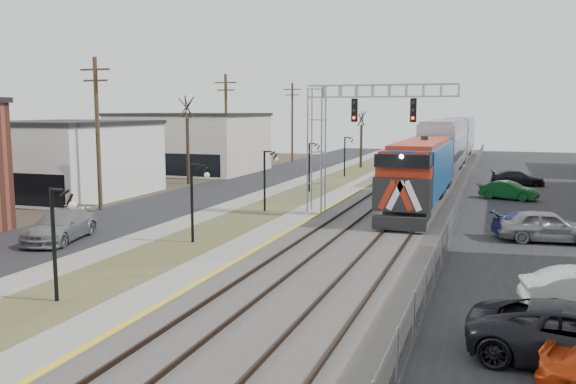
% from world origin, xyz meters
% --- Properties ---
extents(street_west, '(7.00, 120.00, 0.04)m').
position_xyz_m(street_west, '(-11.50, 35.00, 0.02)').
color(street_west, black).
rests_on(street_west, ground).
extents(sidewalk, '(2.00, 120.00, 0.08)m').
position_xyz_m(sidewalk, '(-7.00, 35.00, 0.04)').
color(sidewalk, gray).
rests_on(sidewalk, ground).
extents(grass_median, '(4.00, 120.00, 0.06)m').
position_xyz_m(grass_median, '(-4.00, 35.00, 0.03)').
color(grass_median, '#464E29').
rests_on(grass_median, ground).
extents(platform, '(2.00, 120.00, 0.24)m').
position_xyz_m(platform, '(-1.00, 35.00, 0.12)').
color(platform, gray).
rests_on(platform, ground).
extents(ballast_bed, '(8.00, 120.00, 0.20)m').
position_xyz_m(ballast_bed, '(4.00, 35.00, 0.10)').
color(ballast_bed, '#595651').
rests_on(ballast_bed, ground).
extents(platform_edge, '(0.24, 120.00, 0.01)m').
position_xyz_m(platform_edge, '(-0.12, 35.00, 0.24)').
color(platform_edge, gold).
rests_on(platform_edge, platform).
extents(track_near, '(1.58, 120.00, 0.15)m').
position_xyz_m(track_near, '(2.00, 35.00, 0.28)').
color(track_near, '#2D2119').
rests_on(track_near, ballast_bed).
extents(track_far, '(1.58, 120.00, 0.15)m').
position_xyz_m(track_far, '(5.50, 35.00, 0.28)').
color(track_far, '#2D2119').
rests_on(track_far, ballast_bed).
extents(train, '(3.00, 63.05, 5.33)m').
position_xyz_m(train, '(5.50, 55.93, 2.88)').
color(train, '#13519E').
rests_on(train, ground).
extents(signal_gantry, '(9.00, 1.07, 8.15)m').
position_xyz_m(signal_gantry, '(1.22, 27.99, 5.59)').
color(signal_gantry, gray).
rests_on(signal_gantry, ground).
extents(lampposts, '(0.14, 62.14, 4.00)m').
position_xyz_m(lampposts, '(-4.00, 18.29, 2.00)').
color(lampposts, black).
rests_on(lampposts, ground).
extents(utility_poles, '(0.28, 80.28, 10.00)m').
position_xyz_m(utility_poles, '(-14.50, 25.00, 5.00)').
color(utility_poles, '#4C3823').
rests_on(utility_poles, ground).
extents(fence, '(0.04, 120.00, 1.60)m').
position_xyz_m(fence, '(8.20, 35.00, 0.80)').
color(fence, gray).
rests_on(fence, ground).
extents(buildings_west, '(14.00, 67.00, 7.00)m').
position_xyz_m(buildings_west, '(-21.00, 24.21, 3.01)').
color(buildings_west, beige).
rests_on(buildings_west, ground).
extents(bare_trees, '(12.30, 42.30, 5.95)m').
position_xyz_m(bare_trees, '(-12.66, 38.91, 2.70)').
color(bare_trees, '#382D23').
rests_on(bare_trees, ground).
extents(car_lot_d, '(5.07, 3.45, 1.36)m').
position_xyz_m(car_lot_d, '(12.42, 24.85, 0.68)').
color(car_lot_d, '#16174F').
rests_on(car_lot_d, ground).
extents(car_lot_e, '(4.90, 2.36, 1.61)m').
position_xyz_m(car_lot_e, '(12.77, 23.85, 0.81)').
color(car_lot_e, slate).
rests_on(car_lot_e, ground).
extents(car_lot_f, '(4.32, 2.53, 1.35)m').
position_xyz_m(car_lot_f, '(11.19, 38.83, 0.67)').
color(car_lot_f, '#0E491C').
rests_on(car_lot_f, ground).
extents(car_street_b, '(3.20, 5.57, 1.52)m').
position_xyz_m(car_street_b, '(-10.55, 16.25, 0.76)').
color(car_street_b, gray).
rests_on(car_street_b, ground).
extents(car_lot_g, '(4.64, 2.23, 1.31)m').
position_xyz_m(car_lot_g, '(12.05, 48.01, 0.65)').
color(car_lot_g, black).
rests_on(car_lot_g, ground).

